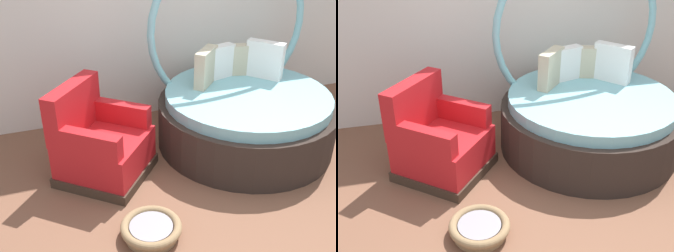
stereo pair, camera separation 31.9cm
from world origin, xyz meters
TOP-DOWN VIEW (x-y plane):
  - ground_plane at (0.00, 0.00)m, footprint 8.00×8.00m
  - round_daybed at (0.69, 1.14)m, footprint 1.93×1.93m
  - red_armchair at (-0.95, 0.99)m, footprint 1.12×1.12m
  - pet_basket at (-0.74, -0.03)m, footprint 0.51×0.51m

SIDE VIEW (x-z plane):
  - ground_plane at x=0.00m, z-range -0.02..0.00m
  - pet_basket at x=-0.74m, z-range 0.01..0.14m
  - red_armchair at x=-0.95m, z-range -0.14..0.80m
  - round_daybed at x=0.69m, z-range -0.65..1.48m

